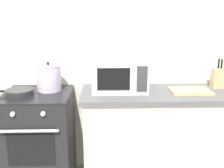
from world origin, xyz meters
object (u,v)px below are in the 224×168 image
Objects in this scene: frying_pan at (19,92)px; microwave at (119,74)px; knife_block at (219,78)px; stock_pot at (49,78)px; cutting_board at (190,91)px; stove at (40,140)px.

frying_pan is 0.91m from microwave.
frying_pan is at bearing -174.13° from knife_block.
knife_block is at bearing 5.87° from frying_pan.
stock_pot is 0.86× the size of cutting_board.
microwave reaches higher than knife_block.
stove is at bearing 18.94° from frying_pan.
knife_block is at bearing 1.75° from stock_pot.
frying_pan is (-0.14, -0.05, 0.48)m from stove.
frying_pan is 1.24× the size of cutting_board.
microwave is at bearing 173.08° from cutting_board.
stock_pot is 1.61m from knife_block.
stock_pot reaches higher than stove.
stock_pot is 0.70× the size of frying_pan.
cutting_board is (1.53, 0.05, -0.02)m from frying_pan.
microwave is (0.75, 0.08, 0.61)m from stove.
stove is 0.51m from frying_pan.
stove is 1.47m from cutting_board.
knife_block is at bearing 4.73° from stove.
microwave reaches higher than stock_pot.
stock_pot is 0.30m from frying_pan.
knife_block is (1.61, 0.05, -0.02)m from stock_pot.
microwave is at bearing 8.17° from frying_pan.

